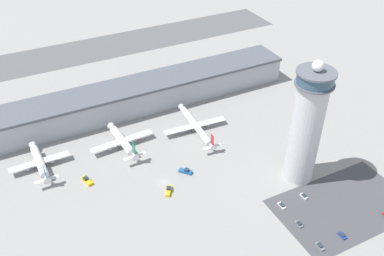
{
  "coord_description": "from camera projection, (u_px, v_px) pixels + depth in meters",
  "views": [
    {
      "loc": [
        -58.48,
        -146.52,
        145.96
      ],
      "look_at": [
        24.8,
        17.95,
        13.83
      ],
      "focal_mm": 40.0,
      "sensor_mm": 36.0,
      "label": 1
    }
  ],
  "objects": [
    {
      "name": "ground_plane",
      "position": [
        164.0,
        182.0,
        212.75
      ],
      "size": [
        1000.0,
        1000.0,
        0.0
      ],
      "primitive_type": "plane",
      "color": "gray"
    },
    {
      "name": "terminal_building",
      "position": [
        117.0,
        101.0,
        258.43
      ],
      "size": [
        225.27,
        25.0,
        17.22
      ],
      "color": "#A3A8B2",
      "rests_on": "ground"
    },
    {
      "name": "runway_strip",
      "position": [
        78.0,
        52.0,
        332.72
      ],
      "size": [
        337.91,
        44.0,
        0.01
      ],
      "primitive_type": "cube",
      "color": "#515154",
      "rests_on": "ground"
    },
    {
      "name": "control_tower",
      "position": [
        306.0,
        126.0,
        198.5
      ],
      "size": [
        17.72,
        17.72,
        64.85
      ],
      "color": "#BCBCC1",
      "rests_on": "ground"
    },
    {
      "name": "parking_lot_surface",
      "position": [
        343.0,
        206.0,
        199.65
      ],
      "size": [
        64.0,
        40.0,
        0.01
      ],
      "primitive_type": "cube",
      "color": "#424247",
      "rests_on": "ground"
    },
    {
      "name": "airplane_gate_alpha",
      "position": [
        40.0,
        162.0,
        219.17
      ],
      "size": [
        30.7,
        33.31,
        12.94
      ],
      "color": "silver",
      "rests_on": "ground"
    },
    {
      "name": "airplane_gate_bravo",
      "position": [
        122.0,
        141.0,
        233.32
      ],
      "size": [
        35.66,
        34.07,
        13.56
      ],
      "color": "white",
      "rests_on": "ground"
    },
    {
      "name": "airplane_gate_charlie",
      "position": [
        196.0,
        126.0,
        245.84
      ],
      "size": [
        37.72,
        45.49,
        11.78
      ],
      "color": "silver",
      "rests_on": "ground"
    },
    {
      "name": "service_truck_catering",
      "position": [
        87.0,
        181.0,
        212.44
      ],
      "size": [
        4.6,
        7.79,
        2.7
      ],
      "color": "black",
      "rests_on": "ground"
    },
    {
      "name": "service_truck_fuel",
      "position": [
        169.0,
        191.0,
        206.73
      ],
      "size": [
        5.8,
        7.16,
        2.57
      ],
      "color": "black",
      "rests_on": "ground"
    },
    {
      "name": "service_truck_baggage",
      "position": [
        186.0,
        171.0,
        218.18
      ],
      "size": [
        6.41,
        6.76,
        2.57
      ],
      "color": "black",
      "rests_on": "ground"
    },
    {
      "name": "car_black_suv",
      "position": [
        320.0,
        246.0,
        179.94
      ],
      "size": [
        1.88,
        4.52,
        1.55
      ],
      "color": "black",
      "rests_on": "ground"
    },
    {
      "name": "car_silver_sedan",
      "position": [
        282.0,
        205.0,
        199.14
      ],
      "size": [
        1.99,
        4.51,
        1.42
      ],
      "color": "black",
      "rests_on": "ground"
    },
    {
      "name": "car_blue_compact",
      "position": [
        304.0,
        196.0,
        204.15
      ],
      "size": [
        2.0,
        4.19,
        1.39
      ],
      "color": "black",
      "rests_on": "ground"
    },
    {
      "name": "car_white_wagon",
      "position": [
        299.0,
        224.0,
        189.86
      ],
      "size": [
        1.81,
        4.06,
        1.55
      ],
      "color": "black",
      "rests_on": "ground"
    },
    {
      "name": "car_grey_coupe",
      "position": [
        342.0,
        235.0,
        184.68
      ],
      "size": [
        1.88,
        4.1,
        1.54
      ],
      "color": "black",
      "rests_on": "ground"
    }
  ]
}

